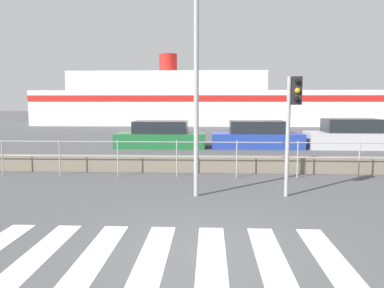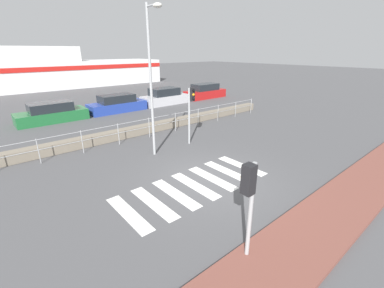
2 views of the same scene
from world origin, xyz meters
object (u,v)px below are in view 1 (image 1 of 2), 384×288
Objects in this scene: parked_car_green at (161,136)px; ferry_boat at (201,102)px; parked_car_silver at (350,136)px; traffic_light_far at (293,109)px; parked_car_blue at (257,136)px; streetlamp at (196,31)px.

ferry_boat is at bearing 85.16° from parked_car_green.
parked_car_silver is at bearing 0.00° from parked_car_green.
traffic_light_far is 0.65× the size of parked_car_blue.
parked_car_green is at bearing 102.25° from streetlamp.
streetlamp is 1.44× the size of parked_car_green.
parked_car_blue is at bearing -0.00° from parked_car_green.
ferry_boat reaches higher than parked_car_blue.
parked_car_silver is at bearing 0.00° from parked_car_blue.
parked_car_blue is 4.68m from parked_car_silver.
traffic_light_far is 9.91m from parked_car_blue.
streetlamp is at bearing -88.84° from ferry_boat.
parked_car_silver is at bearing 62.70° from traffic_light_far.
parked_car_blue is 1.05× the size of parked_car_silver.
parked_car_blue is (3.31, -18.78, -1.63)m from ferry_boat.
parked_car_blue is at bearing -80.02° from ferry_boat.
traffic_light_far is at bearing 6.02° from streetlamp.
parked_car_green is 1.05× the size of parked_car_silver.
ferry_boat is 20.47m from parked_car_silver.
streetlamp is 10.93m from parked_car_blue.
streetlamp is (-2.36, -0.25, 1.83)m from traffic_light_far.
streetlamp reaches higher than parked_car_silver.
streetlamp is at bearing -126.46° from parked_car_silver.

